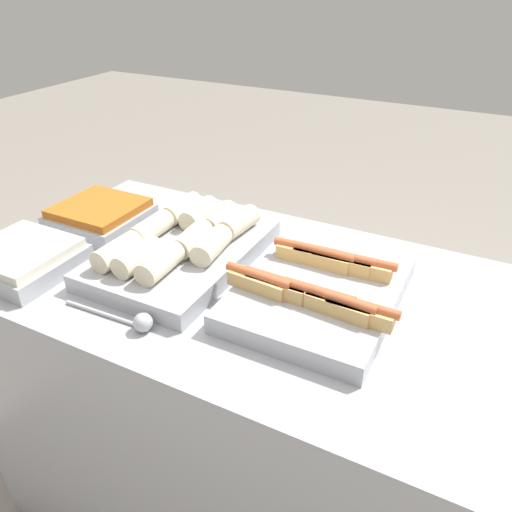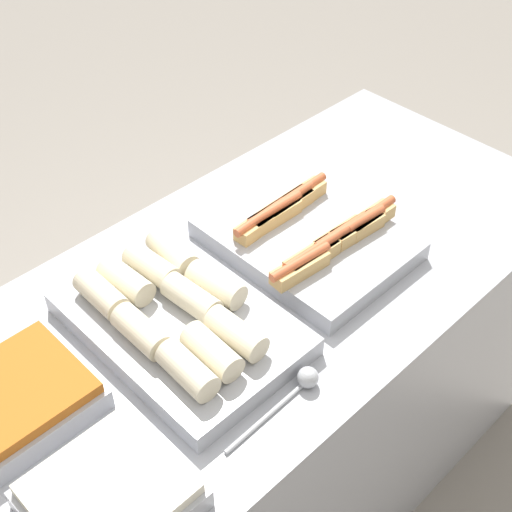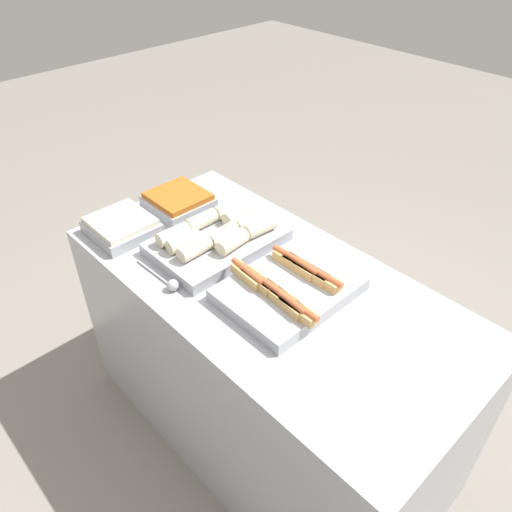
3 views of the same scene
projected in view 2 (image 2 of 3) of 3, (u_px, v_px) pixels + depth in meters
ground_plane at (271, 476)px, 2.35m from camera, size 12.00×12.00×0.00m
counter at (273, 388)px, 2.03m from camera, size 1.65×0.81×0.94m
tray_hotdogs at (308, 236)px, 1.74m from camera, size 0.42×0.47×0.10m
tray_wraps at (178, 317)px, 1.53m from camera, size 0.35×0.52×0.11m
tray_side_front at (110, 497)px, 1.23m from camera, size 0.26×0.25×0.07m
tray_side_back at (21, 396)px, 1.39m from camera, size 0.26×0.25×0.07m
serving_spoon_near at (300, 385)px, 1.43m from camera, size 0.25×0.04×0.04m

